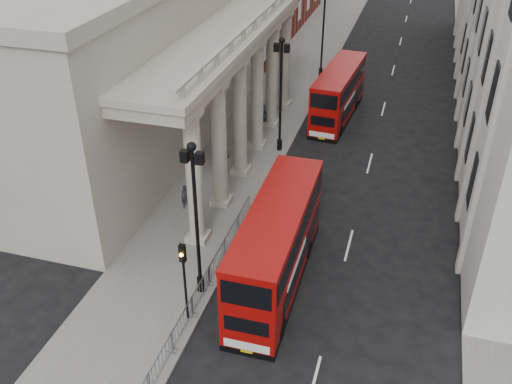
% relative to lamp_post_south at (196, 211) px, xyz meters
% --- Properties ---
extents(ground, '(260.00, 260.00, 0.00)m').
position_rel_lamp_post_south_xyz_m(ground, '(0.60, -4.00, -4.91)').
color(ground, black).
rests_on(ground, ground).
extents(sidewalk_west, '(6.00, 140.00, 0.12)m').
position_rel_lamp_post_south_xyz_m(sidewalk_west, '(-2.40, 26.00, -4.85)').
color(sidewalk_west, slate).
rests_on(sidewalk_west, ground).
extents(sidewalk_east, '(3.00, 140.00, 0.12)m').
position_rel_lamp_post_south_xyz_m(sidewalk_east, '(14.10, 26.00, -4.85)').
color(sidewalk_east, slate).
rests_on(sidewalk_east, ground).
extents(kerb, '(0.20, 140.00, 0.14)m').
position_rel_lamp_post_south_xyz_m(kerb, '(0.55, 26.00, -4.84)').
color(kerb, slate).
rests_on(kerb, ground).
extents(portico_building, '(9.00, 28.00, 12.00)m').
position_rel_lamp_post_south_xyz_m(portico_building, '(-9.90, 14.00, 1.09)').
color(portico_building, '#A09986').
rests_on(portico_building, ground).
extents(lamp_post_south, '(1.05, 0.44, 8.32)m').
position_rel_lamp_post_south_xyz_m(lamp_post_south, '(0.00, 0.00, 0.00)').
color(lamp_post_south, black).
rests_on(lamp_post_south, sidewalk_west).
extents(lamp_post_mid, '(1.05, 0.44, 8.32)m').
position_rel_lamp_post_south_xyz_m(lamp_post_mid, '(0.00, 16.00, 0.00)').
color(lamp_post_mid, black).
rests_on(lamp_post_mid, sidewalk_west).
extents(lamp_post_north, '(1.05, 0.44, 8.32)m').
position_rel_lamp_post_south_xyz_m(lamp_post_north, '(0.00, 32.00, 0.00)').
color(lamp_post_north, black).
rests_on(lamp_post_north, sidewalk_west).
extents(traffic_light, '(0.28, 0.33, 4.30)m').
position_rel_lamp_post_south_xyz_m(traffic_light, '(0.10, -2.02, -1.80)').
color(traffic_light, black).
rests_on(traffic_light, sidewalk_west).
extents(crowd_barriers, '(0.50, 18.75, 1.10)m').
position_rel_lamp_post_south_xyz_m(crowd_barriers, '(0.25, -1.77, -4.24)').
color(crowd_barriers, gray).
rests_on(crowd_barriers, sidewalk_west).
extents(bus_near, '(2.64, 10.56, 4.55)m').
position_rel_lamp_post_south_xyz_m(bus_near, '(3.43, 1.82, -2.53)').
color(bus_near, '#950806').
rests_on(bus_near, ground).
extents(bus_far, '(3.05, 9.79, 4.16)m').
position_rel_lamp_post_south_xyz_m(bus_far, '(3.06, 23.10, -2.74)').
color(bus_far, '#9E0907').
rests_on(bus_far, ground).
extents(pedestrian_a, '(0.68, 0.58, 1.57)m').
position_rel_lamp_post_south_xyz_m(pedestrian_a, '(-3.57, 6.82, -4.00)').
color(pedestrian_a, black).
rests_on(pedestrian_a, sidewalk_west).
extents(pedestrian_b, '(0.96, 0.88, 1.59)m').
position_rel_lamp_post_south_xyz_m(pedestrian_b, '(-3.52, 13.75, -3.99)').
color(pedestrian_b, black).
rests_on(pedestrian_b, sidewalk_west).
extents(pedestrian_c, '(0.88, 0.60, 1.74)m').
position_rel_lamp_post_south_xyz_m(pedestrian_c, '(-2.36, 19.73, -3.92)').
color(pedestrian_c, black).
rests_on(pedestrian_c, sidewalk_west).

